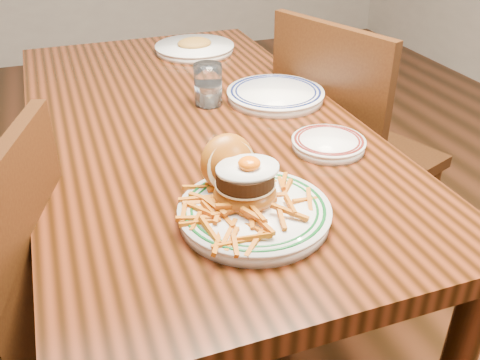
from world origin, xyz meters
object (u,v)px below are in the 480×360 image
object	(u,v)px
chair_right	(347,150)
side_plate	(329,143)
table	(192,146)
main_plate	(250,199)

from	to	relation	value
chair_right	side_plate	world-z (taller)	chair_right
side_plate	table	bearing A→B (deg)	143.56
main_plate	side_plate	distance (m)	0.35
table	side_plate	size ratio (longest dim) A/B	8.68
table	main_plate	distance (m)	0.51
table	side_plate	xyz separation A→B (m)	(0.27, -0.29, 0.10)
table	side_plate	bearing A→B (deg)	-47.64
main_plate	table	bearing A→B (deg)	78.70
chair_right	side_plate	bearing A→B (deg)	31.71
table	main_plate	world-z (taller)	main_plate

